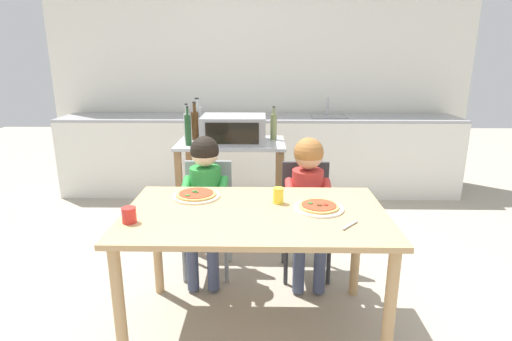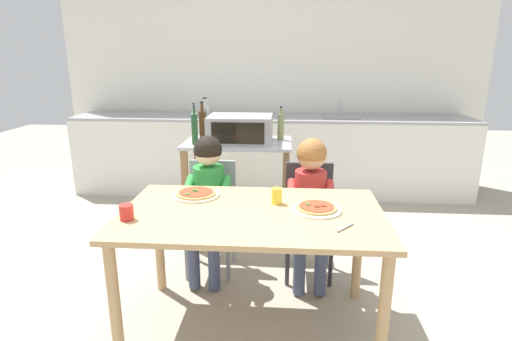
{
  "view_description": "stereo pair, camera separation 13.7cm",
  "coord_description": "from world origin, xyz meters",
  "px_view_note": "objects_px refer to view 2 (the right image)",
  "views": [
    {
      "loc": [
        0.04,
        -2.11,
        1.58
      ],
      "look_at": [
        0.0,
        0.3,
        0.89
      ],
      "focal_mm": 28.73,
      "sensor_mm": 36.0,
      "label": 1
    },
    {
      "loc": [
        0.18,
        -2.1,
        1.58
      ],
      "look_at": [
        0.0,
        0.3,
        0.89
      ],
      "focal_mm": 28.73,
      "sensor_mm": 36.0,
      "label": 2
    }
  ],
  "objects_px": {
    "dining_chair_left": "(211,208)",
    "bottle_dark_olive_oil": "(281,126)",
    "serving_spoon": "(345,227)",
    "pizza_plate_white": "(316,208)",
    "drinking_cup_red": "(127,212)",
    "bottle_clear_vinegar": "(194,126)",
    "child_in_red_shirt": "(311,192)",
    "bottle_brown_beer": "(203,124)",
    "toaster_oven": "(240,129)",
    "pizza_plate_cream": "(196,194)",
    "child_in_green_shirt": "(208,189)",
    "dining_table": "(252,227)",
    "bottle_slim_sauce": "(195,129)",
    "bottle_tall_green_wine": "(206,121)",
    "kitchen_island_cart": "(238,175)",
    "drinking_cup_yellow": "(277,196)",
    "dining_chair_right": "(309,211)"
  },
  "relations": [
    {
      "from": "dining_chair_left",
      "to": "bottle_dark_olive_oil",
      "type": "bearing_deg",
      "value": 53.63
    },
    {
      "from": "dining_chair_left",
      "to": "serving_spoon",
      "type": "bearing_deg",
      "value": -46.88
    },
    {
      "from": "bottle_dark_olive_oil",
      "to": "pizza_plate_white",
      "type": "height_order",
      "value": "bottle_dark_olive_oil"
    },
    {
      "from": "drinking_cup_red",
      "to": "bottle_clear_vinegar",
      "type": "bearing_deg",
      "value": 88.13
    },
    {
      "from": "child_in_red_shirt",
      "to": "bottle_brown_beer",
      "type": "bearing_deg",
      "value": 138.95
    },
    {
      "from": "dining_chair_left",
      "to": "toaster_oven",
      "type": "bearing_deg",
      "value": 73.64
    },
    {
      "from": "bottle_brown_beer",
      "to": "child_in_red_shirt",
      "type": "height_order",
      "value": "bottle_brown_beer"
    },
    {
      "from": "bottle_dark_olive_oil",
      "to": "pizza_plate_cream",
      "type": "xyz_separation_m",
      "value": [
        -0.5,
        -1.15,
        -0.23
      ]
    },
    {
      "from": "child_in_green_shirt",
      "to": "pizza_plate_white",
      "type": "xyz_separation_m",
      "value": [
        0.72,
        -0.55,
        0.09
      ]
    },
    {
      "from": "toaster_oven",
      "to": "dining_table",
      "type": "height_order",
      "value": "toaster_oven"
    },
    {
      "from": "dining_table",
      "to": "serving_spoon",
      "type": "bearing_deg",
      "value": -22.04
    },
    {
      "from": "pizza_plate_white",
      "to": "child_in_green_shirt",
      "type": "bearing_deg",
      "value": 142.68
    },
    {
      "from": "drinking_cup_red",
      "to": "dining_chair_left",
      "type": "bearing_deg",
      "value": 72.07
    },
    {
      "from": "serving_spoon",
      "to": "bottle_brown_beer",
      "type": "bearing_deg",
      "value": 123.46
    },
    {
      "from": "toaster_oven",
      "to": "pizza_plate_white",
      "type": "xyz_separation_m",
      "value": [
        0.56,
        -1.21,
        -0.22
      ]
    },
    {
      "from": "drinking_cup_red",
      "to": "bottle_slim_sauce",
      "type": "bearing_deg",
      "value": 86.38
    },
    {
      "from": "bottle_dark_olive_oil",
      "to": "bottle_clear_vinegar",
      "type": "relative_size",
      "value": 0.9
    },
    {
      "from": "bottle_tall_green_wine",
      "to": "toaster_oven",
      "type": "bearing_deg",
      "value": -30.45
    },
    {
      "from": "bottle_brown_beer",
      "to": "serving_spoon",
      "type": "xyz_separation_m",
      "value": [
        1.02,
        -1.55,
        -0.25
      ]
    },
    {
      "from": "dining_chair_left",
      "to": "pizza_plate_cream",
      "type": "distance_m",
      "value": 0.55
    },
    {
      "from": "kitchen_island_cart",
      "to": "bottle_clear_vinegar",
      "type": "bearing_deg",
      "value": -179.87
    },
    {
      "from": "dining_table",
      "to": "pizza_plate_cream",
      "type": "bearing_deg",
      "value": 147.44
    },
    {
      "from": "kitchen_island_cart",
      "to": "drinking_cup_red",
      "type": "bearing_deg",
      "value": -106.09
    },
    {
      "from": "pizza_plate_white",
      "to": "drinking_cup_red",
      "type": "bearing_deg",
      "value": -168.45
    },
    {
      "from": "bottle_brown_beer",
      "to": "drinking_cup_red",
      "type": "xyz_separation_m",
      "value": [
        -0.1,
        -1.52,
        -0.21
      ]
    },
    {
      "from": "dining_table",
      "to": "dining_chair_left",
      "type": "distance_m",
      "value": 0.81
    },
    {
      "from": "dining_table",
      "to": "child_in_red_shirt",
      "type": "height_order",
      "value": "child_in_red_shirt"
    },
    {
      "from": "pizza_plate_white",
      "to": "dining_chair_left",
      "type": "bearing_deg",
      "value": 137.13
    },
    {
      "from": "child_in_red_shirt",
      "to": "drinking_cup_yellow",
      "type": "height_order",
      "value": "child_in_red_shirt"
    },
    {
      "from": "pizza_plate_white",
      "to": "serving_spoon",
      "type": "distance_m",
      "value": 0.27
    },
    {
      "from": "dining_chair_left",
      "to": "drinking_cup_red",
      "type": "height_order",
      "value": "drinking_cup_red"
    },
    {
      "from": "dining_table",
      "to": "drinking_cup_red",
      "type": "distance_m",
      "value": 0.68
    },
    {
      "from": "child_in_green_shirt",
      "to": "pizza_plate_white",
      "type": "height_order",
      "value": "child_in_green_shirt"
    },
    {
      "from": "bottle_brown_beer",
      "to": "child_in_green_shirt",
      "type": "xyz_separation_m",
      "value": [
        0.18,
        -0.76,
        -0.33
      ]
    },
    {
      "from": "pizza_plate_white",
      "to": "drinking_cup_yellow",
      "type": "height_order",
      "value": "drinking_cup_yellow"
    },
    {
      "from": "bottle_clear_vinegar",
      "to": "child_in_green_shirt",
      "type": "bearing_deg",
      "value": -71.32
    },
    {
      "from": "bottle_slim_sauce",
      "to": "bottle_tall_green_wine",
      "type": "height_order",
      "value": "bottle_tall_green_wine"
    },
    {
      "from": "bottle_brown_beer",
      "to": "child_in_red_shirt",
      "type": "bearing_deg",
      "value": -41.05
    },
    {
      "from": "dining_chair_right",
      "to": "drinking_cup_yellow",
      "type": "height_order",
      "value": "drinking_cup_yellow"
    },
    {
      "from": "bottle_slim_sauce",
      "to": "dining_chair_left",
      "type": "distance_m",
      "value": 0.7
    },
    {
      "from": "bottle_brown_beer",
      "to": "bottle_tall_green_wine",
      "type": "relative_size",
      "value": 0.93
    },
    {
      "from": "bottle_clear_vinegar",
      "to": "drinking_cup_red",
      "type": "bearing_deg",
      "value": -91.87
    },
    {
      "from": "pizza_plate_cream",
      "to": "pizza_plate_white",
      "type": "bearing_deg",
      "value": -14.9
    },
    {
      "from": "bottle_brown_beer",
      "to": "pizza_plate_white",
      "type": "xyz_separation_m",
      "value": [
        0.9,
        -1.31,
        -0.24
      ]
    },
    {
      "from": "child_in_red_shirt",
      "to": "pizza_plate_cream",
      "type": "distance_m",
      "value": 0.8
    },
    {
      "from": "kitchen_island_cart",
      "to": "drinking_cup_red",
      "type": "xyz_separation_m",
      "value": [
        -0.42,
        -1.45,
        0.21
      ]
    },
    {
      "from": "kitchen_island_cart",
      "to": "dining_chair_right",
      "type": "distance_m",
      "value": 0.84
    },
    {
      "from": "dining_chair_left",
      "to": "drinking_cup_yellow",
      "type": "relative_size",
      "value": 8.74
    },
    {
      "from": "dining_table",
      "to": "pizza_plate_cream",
      "type": "relative_size",
      "value": 5.03
    },
    {
      "from": "toaster_oven",
      "to": "dining_chair_right",
      "type": "xyz_separation_m",
      "value": [
        0.56,
        -0.56,
        -0.5
      ]
    }
  ]
}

